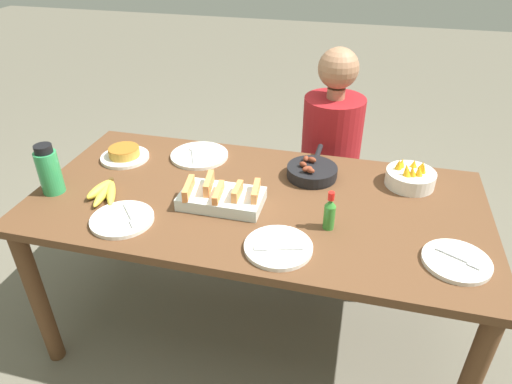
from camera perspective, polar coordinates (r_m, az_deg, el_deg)
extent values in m
plane|color=#666051|center=(2.35, 0.00, -16.49)|extent=(14.00, 14.00, 0.00)
cube|color=brown|center=(1.86, 0.00, -1.24)|extent=(1.82, 0.89, 0.03)
cylinder|color=brown|center=(2.17, -25.58, -11.93)|extent=(0.07, 0.07, 0.72)
cylinder|color=brown|center=(2.65, -15.99, -1.10)|extent=(0.07, 0.07, 0.72)
cylinder|color=brown|center=(2.40, 22.66, -6.52)|extent=(0.07, 0.07, 0.72)
ellipsoid|color=gold|center=(1.97, -18.89, 0.32)|extent=(0.07, 0.16, 0.04)
ellipsoid|color=gold|center=(1.95, -18.51, -0.16)|extent=(0.06, 0.20, 0.03)
ellipsoid|color=gold|center=(1.94, -17.67, -0.07)|extent=(0.12, 0.19, 0.04)
cylinder|color=#4C3819|center=(2.02, -17.60, 1.20)|extent=(0.02, 0.02, 0.04)
cube|color=silver|center=(1.80, -4.30, -0.85)|extent=(0.32, 0.18, 0.05)
cube|color=#ED8E4C|center=(1.80, -8.43, 0.47)|extent=(0.04, 0.14, 0.05)
cube|color=#ED8E4C|center=(1.81, -5.91, 1.02)|extent=(0.04, 0.14, 0.05)
cube|color=#ED8E4C|center=(1.77, -4.72, -0.12)|extent=(0.04, 0.14, 0.04)
cube|color=#ED8E4C|center=(1.76, -2.35, 0.03)|extent=(0.02, 0.11, 0.05)
cube|color=#ED8E4C|center=(1.76, -0.02, 0.08)|extent=(0.04, 0.13, 0.05)
cylinder|color=black|center=(2.00, 6.97, 1.97)|extent=(0.21, 0.21, 0.01)
cylinder|color=black|center=(1.99, 7.02, 2.62)|extent=(0.22, 0.22, 0.04)
cylinder|color=black|center=(2.14, 7.80, 4.96)|extent=(0.03, 0.13, 0.02)
ellipsoid|color=brown|center=(2.01, 7.02, 4.03)|extent=(0.05, 0.04, 0.03)
ellipsoid|color=brown|center=(1.92, 6.77, 2.72)|extent=(0.05, 0.04, 0.03)
ellipsoid|color=brown|center=(1.93, 6.43, 2.90)|extent=(0.05, 0.05, 0.03)
ellipsoid|color=brown|center=(2.02, 6.26, 4.16)|extent=(0.03, 0.04, 0.03)
ellipsoid|color=brown|center=(1.97, 5.90, 3.45)|extent=(0.05, 0.04, 0.03)
cylinder|color=silver|center=(2.22, -16.05, 4.21)|extent=(0.22, 0.22, 0.02)
cylinder|color=gold|center=(2.21, -16.16, 4.83)|extent=(0.14, 0.14, 0.04)
cylinder|color=#9B601E|center=(2.20, -16.24, 5.31)|extent=(0.14, 0.14, 0.00)
cylinder|color=silver|center=(2.17, -7.08, 4.55)|extent=(0.27, 0.27, 0.02)
cylinder|color=silver|center=(2.14, -7.92, 4.43)|extent=(0.06, 0.13, 0.01)
cube|color=silver|center=(2.22, -8.05, 5.54)|extent=(0.04, 0.06, 0.00)
cylinder|color=silver|center=(1.58, 2.81, -6.91)|extent=(0.24, 0.24, 0.02)
cylinder|color=silver|center=(1.56, 3.70, -7.04)|extent=(0.12, 0.03, 0.01)
cube|color=silver|center=(1.56, 0.60, -7.02)|extent=(0.05, 0.03, 0.00)
cylinder|color=silver|center=(1.79, -16.39, -3.30)|extent=(0.24, 0.24, 0.02)
cylinder|color=silver|center=(1.80, -15.76, -2.37)|extent=(0.09, 0.10, 0.01)
cube|color=silver|center=(1.73, -15.07, -3.81)|extent=(0.05, 0.05, 0.00)
cylinder|color=silver|center=(1.66, 23.77, -7.93)|extent=(0.22, 0.22, 0.02)
cylinder|color=silver|center=(1.66, 23.24, -7.28)|extent=(0.10, 0.06, 0.01)
cube|color=silver|center=(1.65, 25.63, -8.26)|extent=(0.05, 0.04, 0.00)
cylinder|color=silver|center=(2.03, 18.71, 1.64)|extent=(0.20, 0.20, 0.07)
cone|color=#F4A819|center=(2.00, 20.17, 2.74)|extent=(0.03, 0.05, 0.06)
cone|color=#F4A819|center=(2.04, 20.04, 3.12)|extent=(0.04, 0.04, 0.05)
cone|color=#F4A819|center=(2.05, 19.14, 3.32)|extent=(0.04, 0.04, 0.04)
cone|color=#F4A819|center=(2.03, 17.75, 3.42)|extent=(0.06, 0.06, 0.05)
cone|color=#F4A819|center=(2.00, 17.40, 3.26)|extent=(0.04, 0.05, 0.06)
cone|color=#F4A819|center=(1.97, 18.33, 2.58)|extent=(0.06, 0.06, 0.06)
cone|color=#F4A819|center=(1.97, 18.98, 2.49)|extent=(0.04, 0.03, 0.06)
cone|color=#F4A819|center=(1.98, 19.69, 2.48)|extent=(0.05, 0.05, 0.06)
cylinder|color=#2D9351|center=(2.03, -24.39, 2.25)|extent=(0.09, 0.09, 0.18)
cylinder|color=black|center=(1.98, -25.07, 4.90)|extent=(0.07, 0.07, 0.03)
cylinder|color=#337F2D|center=(1.68, 9.13, -3.11)|extent=(0.04, 0.04, 0.10)
cone|color=#337F2D|center=(1.64, 9.31, -1.36)|extent=(0.04, 0.04, 0.03)
cylinder|color=red|center=(1.63, 9.40, -0.50)|extent=(0.02, 0.02, 0.03)
cube|color=black|center=(2.66, 8.45, -3.53)|extent=(0.34, 0.34, 0.45)
cylinder|color=maroon|center=(2.41, 9.35, 5.82)|extent=(0.30, 0.30, 0.51)
cylinder|color=#9E7051|center=(2.30, 9.97, 12.08)|extent=(0.09, 0.09, 0.05)
sphere|color=#9E7051|center=(2.26, 10.27, 14.99)|extent=(0.20, 0.20, 0.20)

